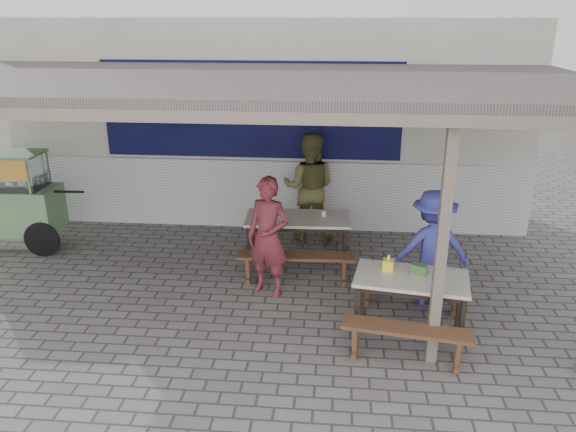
# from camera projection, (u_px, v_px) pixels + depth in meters

# --- Properties ---
(ground) EXTENTS (60.00, 60.00, 0.00)m
(ground) POSITION_uv_depth(u_px,v_px,m) (234.00, 309.00, 7.18)
(ground) COLOR slate
(ground) RESTS_ON ground
(back_wall) EXTENTS (9.00, 1.28, 3.50)m
(back_wall) POSITION_uv_depth(u_px,v_px,m) (267.00, 124.00, 9.95)
(back_wall) COLOR beige
(back_wall) RESTS_ON ground
(warung_roof) EXTENTS (9.00, 4.21, 2.81)m
(warung_roof) POSITION_uv_depth(u_px,v_px,m) (241.00, 85.00, 7.10)
(warung_roof) COLOR #5F5651
(warung_roof) RESTS_ON ground
(table_left) EXTENTS (1.55, 0.80, 0.75)m
(table_left) POSITION_uv_depth(u_px,v_px,m) (298.00, 222.00, 8.24)
(table_left) COLOR beige
(table_left) RESTS_ON ground
(bench_left_street) EXTENTS (1.63, 0.35, 0.45)m
(bench_left_street) POSITION_uv_depth(u_px,v_px,m) (296.00, 262.00, 7.72)
(bench_left_street) COLOR brown
(bench_left_street) RESTS_ON ground
(bench_left_wall) EXTENTS (1.63, 0.35, 0.45)m
(bench_left_wall) POSITION_uv_depth(u_px,v_px,m) (299.00, 227.00, 8.99)
(bench_left_wall) COLOR brown
(bench_left_wall) RESTS_ON ground
(table_right) EXTENTS (1.36, 0.91, 0.75)m
(table_right) POSITION_uv_depth(u_px,v_px,m) (411.00, 283.00, 6.39)
(table_right) COLOR beige
(table_right) RESTS_ON ground
(bench_right_street) EXTENTS (1.39, 0.49, 0.45)m
(bench_right_street) POSITION_uv_depth(u_px,v_px,m) (406.00, 337.00, 5.94)
(bench_right_street) COLOR brown
(bench_right_street) RESTS_ON ground
(bench_right_wall) EXTENTS (1.39, 0.49, 0.45)m
(bench_right_wall) POSITION_uv_depth(u_px,v_px,m) (411.00, 285.00, 7.07)
(bench_right_wall) COLOR brown
(bench_right_wall) RESTS_ON ground
(vendor_cart) EXTENTS (1.95, 0.80, 1.55)m
(vendor_cart) POSITION_uv_depth(u_px,v_px,m) (13.00, 197.00, 8.83)
(vendor_cart) COLOR #729563
(vendor_cart) RESTS_ON ground
(patron_street_side) EXTENTS (0.69, 0.57, 1.61)m
(patron_street_side) POSITION_uv_depth(u_px,v_px,m) (268.00, 237.00, 7.35)
(patron_street_side) COLOR maroon
(patron_street_side) RESTS_ON ground
(patron_wall_side) EXTENTS (0.93, 0.75, 1.79)m
(patron_wall_side) POSITION_uv_depth(u_px,v_px,m) (309.00, 187.00, 9.12)
(patron_wall_side) COLOR brown
(patron_wall_side) RESTS_ON ground
(patron_right_table) EXTENTS (1.04, 0.67, 1.53)m
(patron_right_table) POSITION_uv_depth(u_px,v_px,m) (432.00, 248.00, 7.10)
(patron_right_table) COLOR #3A3C9D
(patron_right_table) RESTS_ON ground
(tissue_box) EXTENTS (0.15, 0.15, 0.13)m
(tissue_box) POSITION_uv_depth(u_px,v_px,m) (388.00, 265.00, 6.52)
(tissue_box) COLOR yellow
(tissue_box) RESTS_ON table_right
(donation_box) EXTENTS (0.20, 0.17, 0.11)m
(donation_box) POSITION_uv_depth(u_px,v_px,m) (419.00, 269.00, 6.42)
(donation_box) COLOR #3D7433
(donation_box) RESTS_ON table_right
(condiment_jar) EXTENTS (0.07, 0.07, 0.08)m
(condiment_jar) POSITION_uv_depth(u_px,v_px,m) (324.00, 213.00, 8.26)
(condiment_jar) COLOR silver
(condiment_jar) RESTS_ON table_left
(condiment_bowl) EXTENTS (0.23, 0.23, 0.05)m
(condiment_bowl) POSITION_uv_depth(u_px,v_px,m) (276.00, 215.00, 8.22)
(condiment_bowl) COLOR white
(condiment_bowl) RESTS_ON table_left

